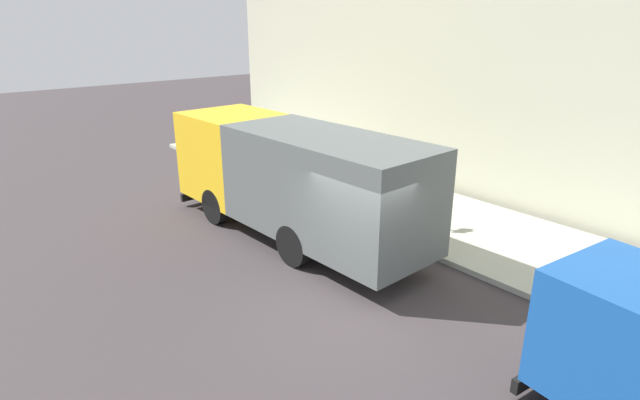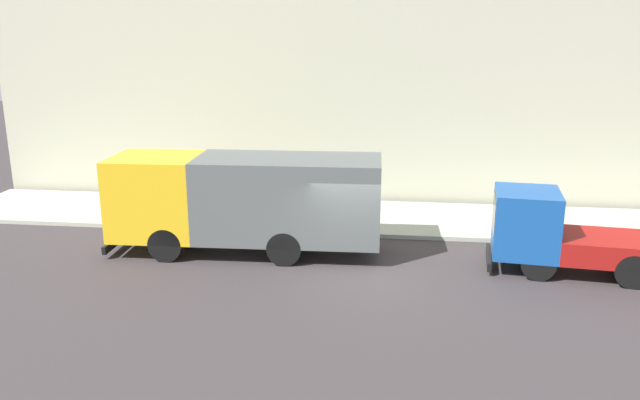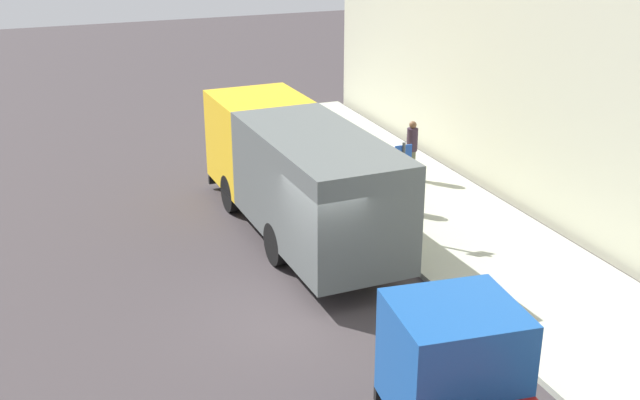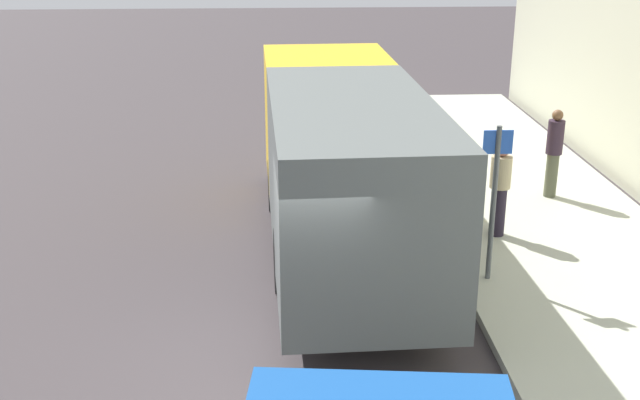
% 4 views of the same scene
% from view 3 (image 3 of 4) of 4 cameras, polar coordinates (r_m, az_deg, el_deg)
% --- Properties ---
extents(ground, '(80.00, 80.00, 0.00)m').
position_cam_3_polar(ground, '(16.47, -1.68, -7.72)').
color(ground, '#3A3436').
extents(sidewalk, '(4.19, 30.00, 0.14)m').
position_cam_3_polar(sidewalk, '(18.58, 13.31, -4.51)').
color(sidewalk, '#ADB09E').
rests_on(sidewalk, ground).
extents(large_utility_truck, '(2.61, 8.26, 2.96)m').
position_cam_3_polar(large_utility_truck, '(19.09, -1.72, 2.09)').
color(large_utility_truck, yellow).
rests_on(large_utility_truck, ground).
extents(pedestrian_walking, '(0.33, 0.33, 1.77)m').
position_cam_3_polar(pedestrian_walking, '(22.95, 6.70, 3.74)').
color(pedestrian_walking, '#50533F').
rests_on(pedestrian_walking, sidewalk).
extents(pedestrian_standing, '(0.49, 0.49, 1.68)m').
position_cam_3_polar(pedestrian_standing, '(20.66, 5.24, 1.58)').
color(pedestrian_standing, black).
rests_on(pedestrian_standing, sidewalk).
extents(street_sign_post, '(0.44, 0.08, 2.45)m').
position_cam_3_polar(street_sign_post, '(18.76, 6.01, 1.28)').
color(street_sign_post, '#4C5156').
rests_on(street_sign_post, sidewalk).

